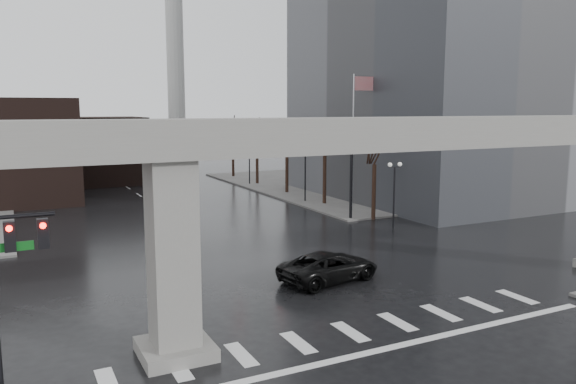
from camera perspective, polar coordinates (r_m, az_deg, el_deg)
name	(u,v)px	position (r m, az deg, el deg)	size (l,w,h in m)	color
ground	(337,323)	(24.61, 5.02, -13.16)	(160.00, 160.00, 0.00)	black
sidewalk_ne	(365,184)	(67.84, 7.86, 0.81)	(28.00, 36.00, 0.15)	slate
elevated_guideway	(365,161)	(23.67, 7.85, 3.11)	(48.00, 2.60, 8.70)	gray
building_far_mid	(100,150)	(72.32, -18.53, 4.05)	(10.00, 10.00, 8.00)	black
smokestack	(176,71)	(68.02, -11.34, 11.95)	(3.60, 3.60, 30.00)	beige
signal_mast_arm	(310,150)	(43.77, 2.29, 4.25)	(12.12, 0.43, 8.00)	black
signal_left_pole	(10,263)	(20.56, -26.40, -6.48)	(2.30, 0.30, 6.00)	black
flagpole_assembly	(356,126)	(49.68, 6.93, 6.67)	(2.06, 0.12, 12.00)	silver
lamp_right_0	(394,184)	(42.46, 10.75, 0.78)	(1.22, 0.32, 5.11)	black
lamp_right_1	(305,167)	(54.18, 1.76, 2.57)	(1.22, 0.32, 5.11)	black
lamp_right_2	(249,156)	(66.78, -3.95, 3.68)	(1.22, 0.32, 5.11)	black
tree_right_0	(374,186)	(46.36, 8.75, 0.62)	(1.09, 1.58, 7.50)	black
tree_right_1	(325,175)	(53.03, 3.76, 1.75)	(1.09, 1.61, 7.67)	black
tree_right_2	(287,166)	(60.02, -0.10, 2.62)	(1.10, 1.63, 7.85)	black
tree_right_3	(257,160)	(67.24, -3.14, 3.30)	(1.11, 1.66, 8.02)	black
tree_right_4	(233,154)	(74.61, -5.59, 3.84)	(1.12, 1.69, 8.19)	black
pickup_truck	(329,266)	(30.00, 4.22, -7.56)	(2.60, 5.64, 1.57)	black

